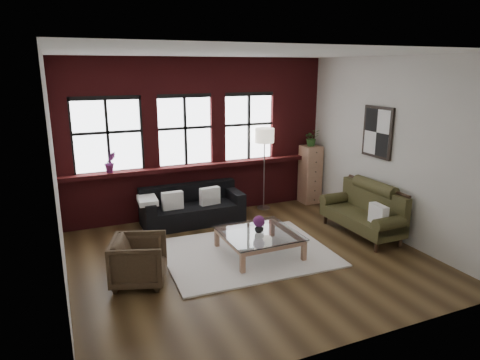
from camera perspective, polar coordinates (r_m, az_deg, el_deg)
name	(u,v)px	position (r m, az deg, el deg)	size (l,w,h in m)	color
floor	(249,257)	(7.08, 1.22, -10.27)	(5.50, 5.50, 0.00)	#3C2A16
ceiling	(250,53)	(6.42, 1.38, 16.58)	(5.50, 5.50, 0.00)	white
wall_back	(199,138)	(8.86, -5.55, 5.64)	(5.50, 5.50, 0.00)	beige
wall_front	(353,210)	(4.50, 14.82, -3.84)	(5.50, 5.50, 0.00)	beige
wall_left	(56,180)	(5.98, -23.35, 0.02)	(5.00, 5.00, 0.00)	beige
wall_right	(389,148)	(8.10, 19.29, 4.01)	(5.00, 5.00, 0.00)	beige
brick_backwall	(199,138)	(8.80, -5.43, 5.58)	(5.50, 0.12, 3.20)	#571417
sill_ledge	(202,166)	(8.82, -5.15, 1.91)	(5.50, 0.30, 0.08)	#571417
window_left	(108,136)	(8.41, -17.25, 5.59)	(1.38, 0.10, 1.50)	black
window_mid	(185,132)	(8.70, -7.36, 6.42)	(1.38, 0.10, 1.50)	black
window_right	(248,128)	(9.19, 1.10, 6.98)	(1.38, 0.10, 1.50)	black
wall_poster	(378,132)	(8.26, 17.88, 6.08)	(0.05, 0.74, 0.94)	black
shag_rug	(247,253)	(7.22, 0.91, -9.65)	(2.69, 2.11, 0.03)	silver
dark_sofa	(193,206)	(8.49, -6.35, -3.43)	(1.98, 0.80, 0.72)	black
pillow_a	(172,201)	(8.23, -8.99, -2.73)	(0.40, 0.14, 0.34)	white
pillow_b	(210,196)	(8.44, -4.05, -2.14)	(0.40, 0.14, 0.34)	white
vintage_settee	(362,211)	(8.14, 15.90, -3.97)	(0.77, 1.73, 0.92)	#3C381B
pillow_settee	(378,214)	(7.68, 17.97, -4.38)	(0.14, 0.38, 0.34)	white
armchair	(139,261)	(6.34, -13.31, -10.42)	(0.73, 0.75, 0.68)	#3E2E1F
coffee_table	(259,244)	(7.12, 2.52, -8.47)	(1.19, 1.19, 0.40)	#A5765A
vase	(259,228)	(7.02, 2.55, -6.41)	(0.15, 0.15, 0.15)	#B2B2B2
flowers	(259,221)	(6.98, 2.56, -5.53)	(0.19, 0.19, 0.19)	#6A2464
drawer_chest	(310,174)	(9.80, 9.33, 0.74)	(0.40, 0.40, 1.31)	#A5765A
potted_plant_top	(312,138)	(9.63, 9.53, 5.57)	(0.33, 0.29, 0.37)	#2D5923
floor_lamp	(264,166)	(9.16, 3.24, 1.89)	(0.40, 0.40, 1.91)	#A5A5A8
sill_plant	(110,162)	(8.37, -16.91, 2.27)	(0.22, 0.18, 0.40)	#6A2464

